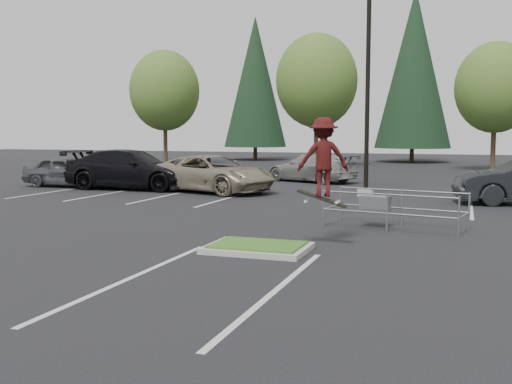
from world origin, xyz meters
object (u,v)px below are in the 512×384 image
(decid_a, at_px, (165,93))
(cart_corral, at_px, (380,204))
(car_far_silver, at_px, (313,168))
(conif_b, at_px, (414,69))
(car_l_tan, at_px, (211,174))
(skateboarder, at_px, (323,158))
(car_l_grey, at_px, (67,172))
(light_pole, at_px, (368,82))
(decid_b, at_px, (317,84))
(car_l_black, at_px, (132,169))
(decid_c, at_px, (495,90))
(conif_a, at_px, (255,82))

(decid_a, xyz_separation_m, cart_corral, (20.10, -25.95, -4.93))
(cart_corral, height_order, car_far_silver, car_far_silver)
(conif_b, relative_size, car_far_silver, 2.87)
(car_l_tan, height_order, car_far_silver, car_l_tan)
(decid_a, height_order, cart_corral, decid_a)
(skateboarder, height_order, car_l_tan, skateboarder)
(car_far_silver, bearing_deg, skateboarder, 38.93)
(decid_a, height_order, conif_b, conif_b)
(cart_corral, xyz_separation_m, car_l_grey, (-15.60, 7.42, 0.07))
(light_pole, bearing_deg, car_l_tan, -175.65)
(decid_b, xyz_separation_m, car_l_grey, (-7.49, -19.03, -5.33))
(decid_a, relative_size, car_l_black, 1.44)
(decid_b, bearing_deg, car_l_grey, -111.48)
(decid_c, bearing_deg, car_l_grey, -136.75)
(light_pole, distance_m, decid_a, 25.86)
(car_l_black, bearing_deg, car_l_grey, 88.16)
(light_pole, relative_size, decid_b, 1.05)
(cart_corral, xyz_separation_m, car_l_black, (-12.10, 7.42, 0.25))
(decid_b, xyz_separation_m, decid_c, (12.00, -0.70, -0.79))
(light_pole, distance_m, car_l_tan, 7.59)
(car_l_black, bearing_deg, skateboarder, -134.99)
(light_pole, height_order, car_l_grey, light_pole)
(conif_a, xyz_separation_m, skateboarder, (15.20, -39.00, -5.08))
(decid_a, distance_m, conif_a, 10.85)
(skateboarder, bearing_deg, car_l_tan, -77.22)
(car_l_tan, height_order, car_l_black, car_l_black)
(cart_corral, distance_m, car_l_tan, 11.04)
(decid_a, xyz_separation_m, car_l_grey, (4.51, -18.53, -4.87))
(light_pole, relative_size, car_far_silver, 2.00)
(cart_corral, height_order, car_l_grey, car_l_grey)
(light_pole, relative_size, car_l_tan, 1.77)
(skateboarder, height_order, car_l_grey, skateboarder)
(decid_a, height_order, decid_c, decid_a)
(car_l_black, bearing_deg, light_pole, -89.11)
(light_pole, relative_size, conif_b, 0.70)
(car_far_silver, bearing_deg, car_l_tan, 0.48)
(decid_c, xyz_separation_m, car_l_tan, (-12.06, -18.33, -4.46))
(decid_a, distance_m, cart_corral, 33.20)
(conif_a, bearing_deg, decid_a, -111.91)
(car_far_silver, bearing_deg, conif_b, -163.56)
(decid_b, xyz_separation_m, car_l_black, (-3.99, -19.03, -5.15))
(decid_a, xyz_separation_m, conif_b, (18.01, 10.47, 2.27))
(skateboarder, height_order, car_far_silver, skateboarder)
(decid_c, relative_size, car_far_silver, 1.66)
(conif_a, relative_size, car_l_black, 2.11)
(conif_b, xyz_separation_m, car_l_grey, (-13.50, -29.00, -7.13))
(light_pole, height_order, conif_a, conif_a)
(decid_c, xyz_separation_m, car_l_black, (-15.99, -18.33, -4.36))
(light_pole, height_order, cart_corral, light_pole)
(skateboarder, xyz_separation_m, car_l_tan, (-7.27, 10.50, -1.23))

